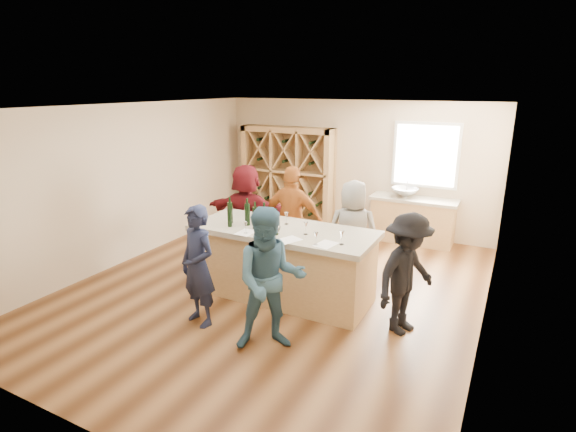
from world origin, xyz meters
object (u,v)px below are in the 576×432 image
at_px(wine_bottle_b, 230,218).
at_px(person_far_right, 352,233).
at_px(sink, 405,192).
at_px(person_near_left, 198,266).
at_px(wine_bottle_a, 230,213).
at_px(person_far_mid, 292,220).
at_px(wine_bottle_e, 264,219).
at_px(tasting_counter_base, 283,265).
at_px(wine_bottle_d, 255,218).
at_px(wine_rack, 288,176).
at_px(person_near_right, 270,280).
at_px(person_server, 407,274).
at_px(wine_bottle_c, 247,214).
at_px(person_far_left, 247,213).
at_px(wine_bottle_f, 276,224).

relative_size(wine_bottle_b, person_far_right, 0.16).
bearing_deg(sink, person_near_left, -109.10).
relative_size(wine_bottle_a, person_far_mid, 0.18).
height_order(wine_bottle_e, person_far_mid, person_far_mid).
relative_size(tasting_counter_base, wine_bottle_d, 8.06).
xyz_separation_m(wine_rack, tasting_counter_base, (1.72, -3.46, -0.60)).
xyz_separation_m(wine_bottle_d, wine_bottle_e, (0.15, 0.01, 0.00)).
height_order(wine_bottle_a, person_near_right, person_near_right).
relative_size(wine_bottle_a, person_server, 0.20).
distance_m(wine_bottle_a, person_server, 2.74).
relative_size(wine_bottle_b, person_server, 0.17).
bearing_deg(wine_bottle_d, wine_bottle_c, 153.57).
xyz_separation_m(wine_bottle_b, wine_bottle_e, (0.53, 0.10, 0.03)).
bearing_deg(wine_bottle_b, wine_bottle_e, 10.48).
bearing_deg(tasting_counter_base, person_far_right, 51.73).
xyz_separation_m(wine_bottle_d, person_far_left, (-0.90, 1.17, -0.35)).
height_order(person_near_left, person_far_left, person_far_left).
xyz_separation_m(wine_bottle_b, person_near_right, (1.25, -1.00, -0.33)).
xyz_separation_m(tasting_counter_base, wine_bottle_c, (-0.55, -0.10, 0.75)).
bearing_deg(wine_bottle_e, person_far_right, 49.92).
distance_m(wine_rack, wine_bottle_f, 4.16).
xyz_separation_m(wine_bottle_a, wine_bottle_f, (0.89, -0.17, -0.01)).
distance_m(sink, wine_bottle_f, 3.81).
bearing_deg(wine_bottle_d, sink, 69.61).
bearing_deg(person_near_right, tasting_counter_base, 78.81).
xyz_separation_m(tasting_counter_base, person_near_right, (0.51, -1.29, 0.38)).
relative_size(sink, wine_bottle_d, 1.68).
xyz_separation_m(tasting_counter_base, wine_bottle_a, (-0.84, -0.13, 0.74)).
distance_m(wine_bottle_c, person_near_left, 1.20).
bearing_deg(person_near_right, person_server, 6.37).
xyz_separation_m(tasting_counter_base, person_far_right, (0.74, 0.94, 0.34)).
xyz_separation_m(tasting_counter_base, person_far_left, (-1.25, 0.97, 0.39)).
distance_m(sink, person_near_right, 4.70).
bearing_deg(person_far_left, person_far_right, 172.22).
bearing_deg(person_server, wine_bottle_a, 110.77).
distance_m(sink, wine_bottle_a, 3.97).
bearing_deg(person_server, wine_bottle_d, 112.29).
xyz_separation_m(wine_rack, wine_bottle_e, (1.51, -3.65, 0.15)).
bearing_deg(wine_bottle_f, person_far_right, 60.83).
distance_m(tasting_counter_base, wine_bottle_a, 1.13).
bearing_deg(wine_bottle_e, wine_bottle_f, -23.61).
xyz_separation_m(tasting_counter_base, person_server, (1.86, -0.18, 0.30)).
bearing_deg(wine_bottle_f, sink, 75.88).
distance_m(wine_rack, person_far_right, 3.53).
bearing_deg(wine_bottle_b, person_far_right, 39.60).
bearing_deg(wine_bottle_f, person_server, 3.71).
height_order(wine_rack, wine_bottle_b, wine_rack).
bearing_deg(wine_bottle_a, wine_bottle_c, 5.56).
relative_size(wine_rack, wine_bottle_f, 7.33).
bearing_deg(person_far_right, person_near_right, 63.92).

